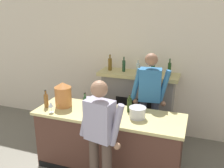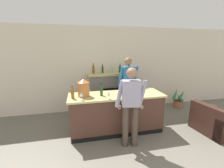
% 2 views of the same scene
% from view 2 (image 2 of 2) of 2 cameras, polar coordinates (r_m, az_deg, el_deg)
% --- Properties ---
extents(wall_back_panel, '(12.00, 0.07, 2.75)m').
position_cam_2_polar(wall_back_panel, '(5.08, -0.34, 5.59)').
color(wall_back_panel, beige).
rests_on(wall_back_panel, ground_plane).
extents(bar_counter, '(2.31, 0.77, 0.97)m').
position_cam_2_polar(bar_counter, '(3.83, 1.69, -10.84)').
color(bar_counter, '#4D2F25').
rests_on(bar_counter, ground_plane).
extents(fireplace_stone, '(1.54, 0.52, 1.62)m').
position_cam_2_polar(fireplace_stone, '(4.97, -0.15, -2.97)').
color(fireplace_stone, gray).
rests_on(fireplace_stone, ground_plane).
extents(armchair_black, '(0.88, 0.98, 0.75)m').
position_cam_2_polar(armchair_black, '(4.61, 34.21, -12.11)').
color(armchair_black, '#372019').
rests_on(armchair_black, ground_plane).
extents(potted_plant_corner, '(0.43, 0.45, 0.69)m').
position_cam_2_polar(potted_plant_corner, '(5.92, 23.97, -5.74)').
color(potted_plant_corner, '#A06344').
rests_on(potted_plant_corner, ground_plane).
extents(person_customer, '(0.65, 0.36, 1.70)m').
position_cam_2_polar(person_customer, '(3.11, 7.17, -7.80)').
color(person_customer, '#4A3B32').
rests_on(person_customer, ground_plane).
extents(person_bartender, '(0.65, 0.34, 1.82)m').
position_cam_2_polar(person_bartender, '(4.39, 5.99, -0.53)').
color(person_bartender, '#33394A').
rests_on(person_bartender, ground_plane).
extents(copper_dispenser, '(0.27, 0.31, 0.41)m').
position_cam_2_polar(copper_dispenser, '(3.52, -10.80, -1.38)').
color(copper_dispenser, '#BB6E35').
rests_on(copper_dispenser, bar_counter).
extents(ice_bucket_steel, '(0.25, 0.25, 0.17)m').
position_cam_2_polar(ice_bucket_steel, '(3.77, 8.49, -2.24)').
color(ice_bucket_steel, silver).
rests_on(ice_bucket_steel, bar_counter).
extents(wine_bottle_port_short, '(0.08, 0.08, 0.29)m').
position_cam_2_polar(wine_bottle_port_short, '(3.86, 5.22, -1.07)').
color(wine_bottle_port_short, '#1F3012').
rests_on(wine_bottle_port_short, bar_counter).
extents(wine_bottle_rose_blush, '(0.07, 0.07, 0.29)m').
position_cam_2_polar(wine_bottle_rose_blush, '(3.43, -14.79, -3.31)').
color(wine_bottle_rose_blush, brown).
rests_on(wine_bottle_rose_blush, bar_counter).
extents(wine_bottle_merlot_tall, '(0.07, 0.07, 0.30)m').
position_cam_2_polar(wine_bottle_merlot_tall, '(3.53, -4.05, -2.37)').
color(wine_bottle_merlot_tall, '#234825').
rests_on(wine_bottle_merlot_tall, bar_counter).
extents(wine_glass_front_right, '(0.08, 0.08, 0.17)m').
position_cam_2_polar(wine_glass_front_right, '(3.28, -11.55, -3.99)').
color(wine_glass_front_right, silver).
rests_on(wine_glass_front_right, bar_counter).
extents(wine_glass_front_left, '(0.07, 0.07, 0.17)m').
position_cam_2_polar(wine_glass_front_left, '(3.31, -1.30, -3.72)').
color(wine_glass_front_left, silver).
rests_on(wine_glass_front_left, bar_counter).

